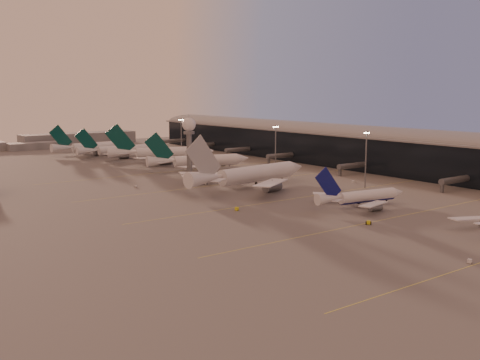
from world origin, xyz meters
TOP-DOWN VIEW (x-y plane):
  - ground at (0.00, 0.00)m, footprint 700.00×700.00m
  - taxiway_markings at (30.00, 56.00)m, footprint 180.00×185.25m
  - terminal at (107.88, 110.09)m, footprint 57.00×362.00m
  - radar_tower at (5.00, 120.00)m, footprint 6.40×6.40m
  - mast_b at (55.00, 55.00)m, footprint 3.60×0.56m
  - mast_c at (50.00, 110.00)m, footprint 3.60×0.56m
  - mast_d at (48.00, 200.00)m, footprint 3.60×0.56m
  - distant_horizon at (2.62, 325.14)m, footprint 165.00×37.50m
  - narrowbody_mid at (22.11, 28.20)m, footprint 40.57×32.16m
  - widebody_white at (15.35, 85.84)m, footprint 70.48×56.13m
  - greentail_a at (27.22, 146.00)m, footprint 56.87×45.36m
  - greentail_b at (27.87, 188.28)m, footprint 61.76×49.00m
  - greentail_c at (17.24, 227.65)m, footprint 53.82×43.39m
  - greentail_d at (10.86, 254.57)m, footprint 56.93×45.89m
  - gsv_truck_a at (-8.16, -33.51)m, footprint 5.78×3.73m
  - gsv_tug_mid at (3.12, 8.42)m, footprint 4.43×4.58m
  - gsv_truck_b at (51.86, 41.64)m, footprint 5.58×2.72m
  - gsv_truck_c at (-17.67, 50.70)m, footprint 6.38×5.17m
  - gsv_catering_b at (61.97, 67.65)m, footprint 5.17×2.90m
  - gsv_tug_far at (3.43, 103.69)m, footprint 3.62×3.91m
  - gsv_truck_d at (-25.43, 116.32)m, footprint 3.30×5.01m
  - gsv_tug_hangar at (45.70, 150.34)m, footprint 3.52×2.21m

SIDE VIEW (x-z plane):
  - ground at x=0.00m, z-range 0.00..0.00m
  - taxiway_markings at x=30.00m, z-range 0.00..0.02m
  - gsv_tug_far at x=3.43m, z-range 0.01..0.98m
  - gsv_tug_hangar at x=45.70m, z-range 0.01..1.00m
  - gsv_tug_mid at x=3.12m, z-range 0.02..1.16m
  - gsv_truck_d at x=-25.43m, z-range 0.02..1.92m
  - gsv_truck_b at x=51.86m, z-range 0.02..2.18m
  - gsv_truck_a at x=-8.16m, z-range 0.02..2.22m
  - gsv_truck_c at x=-17.67m, z-range 0.03..2.51m
  - gsv_catering_b at x=61.97m, z-range 0.00..4.02m
  - narrowbody_mid at x=22.11m, z-range -4.73..11.18m
  - greentail_c at x=17.24m, z-range -6.32..13.22m
  - greentail_d at x=10.86m, z-range -6.68..13.98m
  - greentail_a at x=27.22m, z-range -6.81..14.26m
  - distant_horizon at x=2.62m, z-range -0.61..8.39m
  - greentail_b at x=27.87m, z-range -7.58..15.86m
  - widebody_white at x=15.35m, z-range -8.12..16.74m
  - terminal at x=107.88m, z-range -1.00..22.04m
  - mast_b at x=55.00m, z-range 1.24..26.24m
  - mast_c at x=50.00m, z-range 1.24..26.24m
  - mast_d at x=48.00m, z-range 1.24..26.24m
  - radar_tower at x=5.00m, z-range 5.40..36.50m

